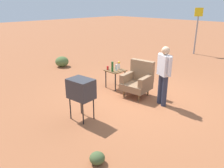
% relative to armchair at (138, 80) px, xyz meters
% --- Properties ---
extents(ground_plane, '(60.00, 60.00, 0.00)m').
position_rel_armchair_xyz_m(ground_plane, '(0.18, -0.09, -0.50)').
color(ground_plane, '#A05B38').
extents(armchair, '(0.87, 0.88, 1.06)m').
position_rel_armchair_xyz_m(armchair, '(0.00, 0.00, 0.00)').
color(armchair, brown).
rests_on(armchair, ground).
extents(side_table, '(0.56, 0.56, 0.62)m').
position_rel_armchair_xyz_m(side_table, '(-0.94, -0.03, 0.03)').
color(side_table, black).
rests_on(side_table, ground).
extents(tv_on_stand, '(0.65, 0.51, 1.03)m').
position_rel_armchair_xyz_m(tv_on_stand, '(-0.00, -2.14, 0.28)').
color(tv_on_stand, black).
rests_on(tv_on_stand, ground).
extents(person_standing, '(0.53, 0.34, 1.64)m').
position_rel_armchair_xyz_m(person_standing, '(0.90, -0.05, 0.44)').
color(person_standing, '#2D3347').
rests_on(person_standing, ground).
extents(road_sign, '(0.33, 0.33, 2.44)m').
position_rel_armchair_xyz_m(road_sign, '(-1.55, 6.83, 0.88)').
color(road_sign, gray).
rests_on(road_sign, ground).
extents(soda_can_red, '(0.07, 0.07, 0.12)m').
position_rel_armchair_xyz_m(soda_can_red, '(-1.13, -0.20, 0.18)').
color(soda_can_red, red).
rests_on(soda_can_red, side_table).
extents(bottle_wine_green, '(0.07, 0.07, 0.32)m').
position_rel_armchair_xyz_m(bottle_wine_green, '(-0.88, -0.23, 0.28)').
color(bottle_wine_green, '#1E5623').
rests_on(bottle_wine_green, side_table).
extents(bottle_short_clear, '(0.06, 0.06, 0.20)m').
position_rel_armchair_xyz_m(bottle_short_clear, '(-0.86, -0.07, 0.22)').
color(bottle_short_clear, silver).
rests_on(bottle_short_clear, side_table).
extents(flower_vase, '(0.14, 0.10, 0.27)m').
position_rel_armchair_xyz_m(flower_vase, '(-0.94, 0.12, 0.27)').
color(flower_vase, silver).
rests_on(flower_vase, side_table).
extents(shrub_near, '(0.28, 0.28, 0.22)m').
position_rel_armchair_xyz_m(shrub_near, '(1.50, -2.97, -0.39)').
color(shrub_near, '#475B33').
rests_on(shrub_near, ground).
extents(shrub_far, '(0.58, 0.58, 0.45)m').
position_rel_armchair_xyz_m(shrub_far, '(-4.45, 0.16, -0.27)').
color(shrub_far, '#516B38').
rests_on(shrub_far, ground).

